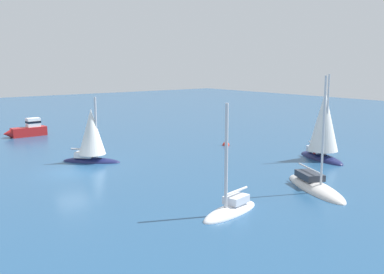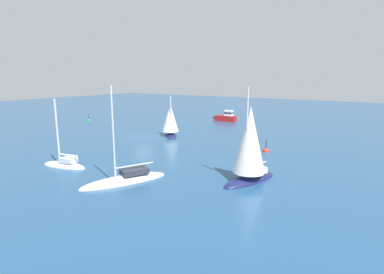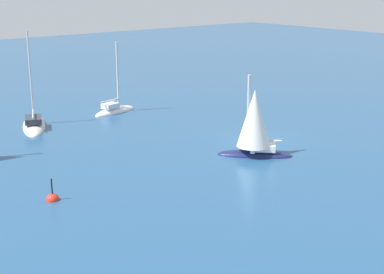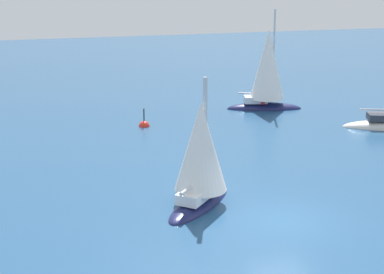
{
  "view_description": "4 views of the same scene",
  "coord_description": "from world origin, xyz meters",
  "views": [
    {
      "loc": [
        -13.24,
        -32.19,
        8.4
      ],
      "look_at": [
        6.81,
        -6.25,
        2.9
      ],
      "focal_mm": 41.97,
      "sensor_mm": 36.0,
      "label": 1
    },
    {
      "loc": [
        27.82,
        -30.49,
        8.23
      ],
      "look_at": [
        8.56,
        -0.77,
        1.05
      ],
      "focal_mm": 28.3,
      "sensor_mm": 36.0,
      "label": 2
    },
    {
      "loc": [
        29.49,
        28.38,
        11.72
      ],
      "look_at": [
        7.37,
        1.46,
        1.88
      ],
      "focal_mm": 53.44,
      "sensor_mm": 36.0,
      "label": 3
    },
    {
      "loc": [
        -19.07,
        10.75,
        9.43
      ],
      "look_at": [
        5.59,
        1.94,
        2.27
      ],
      "focal_mm": 53.74,
      "sensor_mm": 36.0,
      "label": 4
    }
  ],
  "objects": [
    {
      "name": "motor_cruiser",
      "position": [
        2.77,
        19.32,
        0.76
      ],
      "size": [
        4.82,
        1.33,
        2.06
      ],
      "rotation": [
        0.0,
        0.0,
        3.17
      ],
      "color": "#B21E1E",
      "rests_on": "ground"
    },
    {
      "name": "channel_buoy",
      "position": [
        17.0,
        1.26,
        0.01
      ],
      "size": [
        0.74,
        0.74,
        1.6
      ],
      "color": "red",
      "rests_on": "ground"
    },
    {
      "name": "sailboat_1",
      "position": [
        11.01,
        -14.27,
        0.1
      ],
      "size": [
        4.57,
        7.13,
        8.1
      ],
      "rotation": [
        0.0,
        0.0,
        4.28
      ],
      "color": "silver",
      "rests_on": "ground"
    },
    {
      "name": "sailboat",
      "position": [
        19.16,
        -8.84,
        2.63
      ],
      "size": [
        3.3,
        5.88,
        7.9
      ],
      "rotation": [
        0.0,
        0.0,
        4.4
      ],
      "color": "#191E4C",
      "rests_on": "ground"
    },
    {
      "name": "ketch",
      "position": [
        3.3,
        -14.36,
        0.17
      ],
      "size": [
        4.82,
        2.34,
        6.7
      ],
      "rotation": [
        0.0,
        0.0,
        3.36
      ],
      "color": "white",
      "rests_on": "ground"
    },
    {
      "name": "ketch_1",
      "position": [
        2.85,
        2.54,
        2.02
      ],
      "size": [
        4.53,
        4.62,
        5.89
      ],
      "rotation": [
        0.0,
        0.0,
        5.48
      ],
      "color": "#191E4C",
      "rests_on": "ground"
    },
    {
      "name": "ground_plane",
      "position": [
        0.0,
        0.0,
        0.0
      ],
      "size": [
        160.0,
        160.0,
        0.0
      ],
      "primitive_type": "plane",
      "color": "navy"
    }
  ]
}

